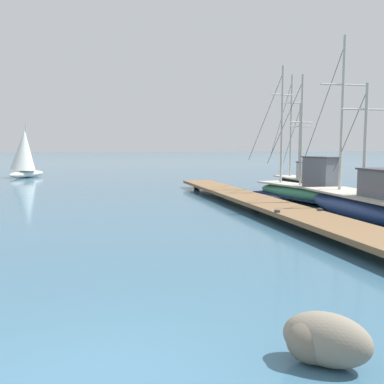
{
  "coord_description": "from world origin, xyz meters",
  "views": [
    {
      "loc": [
        0.19,
        -4.53,
        2.67
      ],
      "look_at": [
        2.66,
        7.08,
        1.4
      ],
      "focal_mm": 40.08,
      "sensor_mm": 36.0,
      "label": 1
    }
  ],
  "objects_px": {
    "distant_sailboat": "(24,154)",
    "fishing_boat_2": "(301,182)",
    "fishing_boat_0": "(370,204)",
    "fishing_boat_1": "(306,190)",
    "shore_rock_far_edge": "(323,340)"
  },
  "relations": [
    {
      "from": "fishing_boat_1",
      "to": "distant_sailboat",
      "type": "distance_m",
      "value": 25.58
    },
    {
      "from": "fishing_boat_2",
      "to": "shore_rock_far_edge",
      "type": "height_order",
      "value": "fishing_boat_2"
    },
    {
      "from": "shore_rock_far_edge",
      "to": "distant_sailboat",
      "type": "distance_m",
      "value": 35.26
    },
    {
      "from": "fishing_boat_0",
      "to": "fishing_boat_1",
      "type": "bearing_deg",
      "value": 87.98
    },
    {
      "from": "fishing_boat_0",
      "to": "fishing_boat_2",
      "type": "relative_size",
      "value": 1.12
    },
    {
      "from": "fishing_boat_2",
      "to": "distant_sailboat",
      "type": "relative_size",
      "value": 1.7
    },
    {
      "from": "fishing_boat_0",
      "to": "shore_rock_far_edge",
      "type": "height_order",
      "value": "fishing_boat_0"
    },
    {
      "from": "fishing_boat_2",
      "to": "shore_rock_far_edge",
      "type": "relative_size",
      "value": 6.49
    },
    {
      "from": "fishing_boat_2",
      "to": "shore_rock_far_edge",
      "type": "distance_m",
      "value": 21.07
    },
    {
      "from": "shore_rock_far_edge",
      "to": "fishing_boat_0",
      "type": "bearing_deg",
      "value": 52.78
    },
    {
      "from": "fishing_boat_2",
      "to": "distant_sailboat",
      "type": "bearing_deg",
      "value": 140.21
    },
    {
      "from": "fishing_boat_1",
      "to": "fishing_boat_2",
      "type": "distance_m",
      "value": 5.45
    },
    {
      "from": "fishing_boat_1",
      "to": "shore_rock_far_edge",
      "type": "xyz_separation_m",
      "value": [
        -6.89,
        -14.03,
        -0.3
      ]
    },
    {
      "from": "distant_sailboat",
      "to": "fishing_boat_2",
      "type": "bearing_deg",
      "value": -39.79
    },
    {
      "from": "shore_rock_far_edge",
      "to": "fishing_boat_2",
      "type": "bearing_deg",
      "value": 64.48
    }
  ]
}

